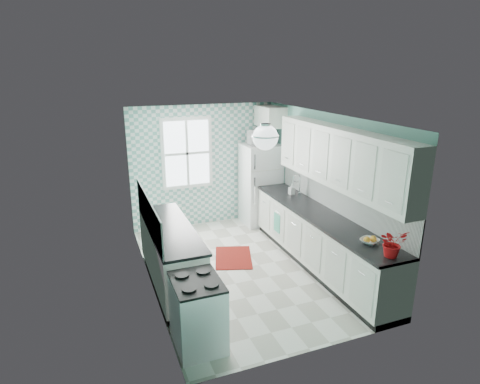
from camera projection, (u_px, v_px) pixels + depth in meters
name	position (u px, v px, depth m)	size (l,w,h in m)	color
floor	(243.00, 268.00, 6.69)	(3.00, 4.40, 0.02)	white
ceiling	(243.00, 116.00, 5.94)	(3.00, 4.40, 0.02)	white
wall_back	(203.00, 166.00, 8.28)	(3.00, 0.02, 2.50)	#71B6A6
wall_front	(318.00, 256.00, 4.35)	(3.00, 0.02, 2.50)	#71B6A6
wall_left	(146.00, 209.00, 5.79)	(0.02, 4.40, 2.50)	#71B6A6
wall_right	(325.00, 187.00, 6.84)	(0.02, 4.40, 2.50)	#71B6A6
accent_wall	(204.00, 166.00, 8.26)	(3.00, 0.01, 2.50)	#65A59B
window	(187.00, 153.00, 8.02)	(1.04, 0.05, 1.44)	white
backsplash_right	(337.00, 197.00, 6.49)	(0.02, 3.60, 0.51)	white
backsplash_left	(148.00, 214.00, 5.75)	(0.02, 2.15, 0.51)	white
upper_cabinets_right	(340.00, 157.00, 6.05)	(0.33, 3.20, 0.90)	silver
upper_cabinet_fridge	(269.00, 116.00, 8.09)	(0.40, 0.74, 0.40)	silver
ceiling_light	(265.00, 137.00, 5.28)	(0.34, 0.34, 0.35)	silver
base_cabinets_right	(319.00, 242.00, 6.61)	(0.60, 3.60, 0.90)	white
countertop_right	(320.00, 215.00, 6.47)	(0.63, 3.60, 0.04)	black
base_cabinets_left	(171.00, 257.00, 6.07)	(0.60, 2.15, 0.90)	white
countertop_left	(170.00, 228.00, 5.94)	(0.63, 2.15, 0.04)	black
fridge	(260.00, 184.00, 8.41)	(0.74, 0.73, 1.69)	white
stove	(198.00, 312.00, 4.74)	(0.56, 0.70, 0.84)	white
sink	(291.00, 196.00, 7.36)	(0.47, 0.40, 0.53)	silver
rug	(233.00, 257.00, 7.04)	(0.62, 0.89, 0.01)	maroon
dish_towel	(277.00, 223.00, 7.33)	(0.02, 0.23, 0.35)	#58C1C1
fruit_bowl	(370.00, 241.00, 5.38)	(0.24, 0.24, 0.06)	white
potted_plant	(393.00, 243.00, 4.97)	(0.33, 0.28, 0.37)	#B80C09
soap_bottle	(292.00, 189.00, 7.42)	(0.09, 0.09, 0.20)	#8EB4C3
microwave	(261.00, 138.00, 8.11)	(0.50, 0.34, 0.28)	white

